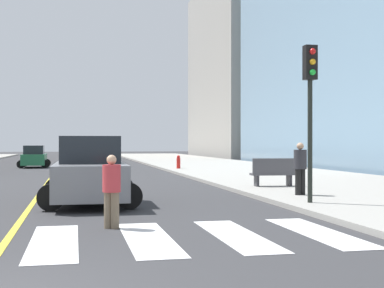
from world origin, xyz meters
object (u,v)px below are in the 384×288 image
at_px(traffic_light_near_corner, 310,92).
at_px(park_bench, 273,173).
at_px(car_green_third, 34,157).
at_px(car_gray_nearest, 90,172).
at_px(pedestrian_waiting_east, 300,166).
at_px(fire_hydrant, 178,162).
at_px(pedestrian_crossing, 112,188).

relative_size(traffic_light_near_corner, park_bench, 2.50).
height_order(car_green_third, traffic_light_near_corner, traffic_light_near_corner).
xyz_separation_m(car_gray_nearest, pedestrian_waiting_east, (6.90, -0.03, 0.13)).
bearing_deg(car_gray_nearest, park_bench, -153.02).
xyz_separation_m(car_gray_nearest, park_bench, (7.31, 3.55, -0.29)).
height_order(pedestrian_waiting_east, fire_hydrant, pedestrian_waiting_east).
xyz_separation_m(car_gray_nearest, fire_hydrant, (6.37, 19.07, -0.40)).
bearing_deg(traffic_light_near_corner, pedestrian_crossing, 24.17).
xyz_separation_m(car_green_third, pedestrian_waiting_east, (10.40, -25.94, 0.33)).
bearing_deg(fire_hydrant, pedestrian_waiting_east, -88.41).
relative_size(car_gray_nearest, fire_hydrant, 5.30).
distance_m(car_gray_nearest, pedestrian_waiting_east, 6.90).
distance_m(pedestrian_waiting_east, fire_hydrant, 19.11).
bearing_deg(pedestrian_waiting_east, fire_hydrant, 74.85).
bearing_deg(pedestrian_waiting_east, park_bench, 66.76).
xyz_separation_m(car_green_third, park_bench, (10.81, -22.36, -0.10)).
height_order(park_bench, pedestrian_waiting_east, pedestrian_waiting_east).
bearing_deg(fire_hydrant, park_bench, -86.54).
relative_size(traffic_light_near_corner, pedestrian_crossing, 2.81).
xyz_separation_m(car_gray_nearest, pedestrian_crossing, (0.34, -4.93, -0.08)).
height_order(car_gray_nearest, park_bench, car_gray_nearest).
relative_size(park_bench, pedestrian_crossing, 1.13).
height_order(car_gray_nearest, car_green_third, car_gray_nearest).
bearing_deg(car_green_third, park_bench, -64.23).
distance_m(traffic_light_near_corner, fire_hydrant, 21.53).
bearing_deg(park_bench, fire_hydrant, 7.23).
bearing_deg(fire_hydrant, car_gray_nearest, -108.48).
height_order(car_gray_nearest, pedestrian_crossing, car_gray_nearest).
bearing_deg(park_bench, car_green_third, 29.58).
distance_m(pedestrian_crossing, pedestrian_waiting_east, 8.19).
bearing_deg(pedestrian_waiting_east, traffic_light_near_corner, -123.12).
distance_m(car_green_third, fire_hydrant, 12.01).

